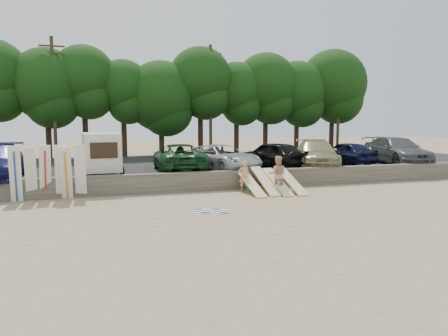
{
  "coord_description": "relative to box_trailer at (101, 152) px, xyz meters",
  "views": [
    {
      "loc": [
        -7.86,
        -18.74,
        3.72
      ],
      "look_at": [
        -0.96,
        3.0,
        1.15
      ],
      "focal_mm": 35.0,
      "sensor_mm": 36.0,
      "label": 1
    }
  ],
  "objects": [
    {
      "name": "ground",
      "position": [
        7.1,
        -5.45,
        -1.97
      ],
      "size": [
        120.0,
        120.0,
        0.0
      ],
      "primitive_type": "plane",
      "color": "tan",
      "rests_on": "ground"
    },
    {
      "name": "seawall",
      "position": [
        7.1,
        -2.45,
        -1.47
      ],
      "size": [
        44.0,
        0.5,
        1.0
      ],
      "primitive_type": "cube",
      "color": "#6B6356",
      "rests_on": "ground"
    },
    {
      "name": "parking_lot",
      "position": [
        7.1,
        5.05,
        -1.62
      ],
      "size": [
        44.0,
        14.5,
        0.7
      ],
      "primitive_type": "cube",
      "color": "#282828",
      "rests_on": "ground"
    },
    {
      "name": "treeline",
      "position": [
        7.98,
        12.09,
        4.56
      ],
      "size": [
        34.4,
        6.22,
        9.45
      ],
      "color": "#382616",
      "rests_on": "parking_lot"
    },
    {
      "name": "utility_poles",
      "position": [
        9.1,
        10.55,
        3.46
      ],
      "size": [
        25.8,
        0.26,
        9.0
      ],
      "color": "#473321",
      "rests_on": "parking_lot"
    },
    {
      "name": "box_trailer",
      "position": [
        0.0,
        0.0,
        0.0
      ],
      "size": [
        2.19,
        3.67,
        2.27
      ],
      "rotation": [
        0.0,
        0.0,
        0.05
      ],
      "color": "beige",
      "rests_on": "parking_lot"
    },
    {
      "name": "car_1",
      "position": [
        4.38,
        0.64,
        -0.47
      ],
      "size": [
        3.05,
        5.91,
        1.59
      ],
      "primitive_type": "imported",
      "rotation": [
        0.0,
        0.0,
        3.07
      ],
      "color": "#163E1E",
      "rests_on": "parking_lot"
    },
    {
      "name": "car_2",
      "position": [
        6.78,
        0.11,
        -0.51
      ],
      "size": [
        4.36,
        6.02,
        1.52
      ],
      "primitive_type": "imported",
      "rotation": [
        0.0,
        0.0,
        0.38
      ],
      "color": "#A9A9AF",
      "rests_on": "parking_lot"
    },
    {
      "name": "car_3",
      "position": [
        10.2,
        0.57,
        -0.45
      ],
      "size": [
        3.59,
        5.22,
        1.65
      ],
      "primitive_type": "imported",
      "rotation": [
        0.0,
        0.0,
        3.52
      ],
      "color": "black",
      "rests_on": "parking_lot"
    },
    {
      "name": "car_4",
      "position": [
        13.05,
        0.16,
        -0.42
      ],
      "size": [
        4.39,
        6.31,
        1.7
      ],
      "primitive_type": "imported",
      "rotation": [
        0.0,
        0.0,
        -0.38
      ],
      "color": "#9B9162",
      "rests_on": "parking_lot"
    },
    {
      "name": "car_5",
      "position": [
        15.86,
        1.1,
        -0.51
      ],
      "size": [
        2.42,
        4.69,
        1.53
      ],
      "primitive_type": "imported",
      "rotation": [
        0.0,
        0.0,
        3.28
      ],
      "color": "black",
      "rests_on": "parking_lot"
    },
    {
      "name": "car_6",
      "position": [
        19.31,
        0.36,
        -0.38
      ],
      "size": [
        3.34,
        6.43,
        1.78
      ],
      "primitive_type": "imported",
      "rotation": [
        0.0,
        0.0,
        -0.14
      ],
      "color": "#4B4D50",
      "rests_on": "parking_lot"
    },
    {
      "name": "surfboard_upright_0",
      "position": [
        -3.8,
        -2.98,
        -0.69
      ],
      "size": [
        0.53,
        0.59,
        2.56
      ],
      "primitive_type": "cube",
      "rotation": [
        0.19,
        0.0,
        0.06
      ],
      "color": "white",
      "rests_on": "ground"
    },
    {
      "name": "surfboard_upright_1",
      "position": [
        -3.18,
        -2.91,
        -0.72
      ],
      "size": [
        0.56,
        0.87,
        2.5
      ],
      "primitive_type": "cube",
      "rotation": [
        0.31,
        0.0,
        0.07
      ],
      "color": "white",
      "rests_on": "ground"
    },
    {
      "name": "surfboard_upright_2",
      "position": [
        -2.58,
        -2.8,
        -0.7
      ],
      "size": [
        0.59,
        0.7,
        2.55
      ],
      "primitive_type": "cube",
      "rotation": [
        0.22,
        0.0,
        0.16
      ],
      "color": "white",
      "rests_on": "ground"
    },
    {
      "name": "surfboard_upright_3",
      "position": [
        -1.9,
        -2.88,
        -0.69
      ],
      "size": [
        0.5,
        0.6,
        2.56
      ],
      "primitive_type": "cube",
      "rotation": [
        0.21,
        0.0,
        -0.0
      ],
      "color": "white",
      "rests_on": "ground"
    },
    {
      "name": "surfboard_upright_4",
      "position": [
        -1.67,
        -3.07,
        -0.73
      ],
      "size": [
        0.53,
        0.88,
        2.49
      ],
      "primitive_type": "cube",
      "rotation": [
        0.31,
        0.0,
        -0.04
      ],
      "color": "white",
      "rests_on": "ground"
    },
    {
      "name": "surfboard_upright_5",
      "position": [
        -1.05,
        -2.91,
        -0.7
      ],
      "size": [
        0.52,
        0.65,
        2.55
      ],
      "primitive_type": "cube",
      "rotation": [
        0.22,
        0.0,
        -0.03
      ],
      "color": "white",
      "rests_on": "ground"
    },
    {
      "name": "surfboard_low_0",
      "position": [
        7.08,
        -4.01,
        -1.47
      ],
      "size": [
        0.56,
        2.87,
        1.0
      ],
      "primitive_type": "cube",
      "rotation": [
        0.32,
        0.0,
        0.0
      ],
      "color": "beige",
      "rests_on": "ground"
    },
    {
      "name": "surfboard_low_1",
      "position": [
        7.86,
        -3.89,
        -1.38
      ],
      "size": [
        0.56,
        2.81,
        1.19
      ],
      "primitive_type": "cube",
      "rotation": [
        0.38,
        0.0,
        0.0
      ],
      "color": "beige",
      "rests_on": "ground"
    },
    {
      "name": "surfboard_low_2",
      "position": [
        8.45,
        -4.12,
        -1.42
      ],
      "size": [
        0.56,
        2.84,
        1.11
      ],
      "primitive_type": "cube",
      "rotation": [
        0.35,
        0.0,
        0.0
      ],
      "color": "beige",
      "rests_on": "ground"
    },
    {
      "name": "surfboard_low_3",
      "position": [
        9.23,
        -4.11,
        -1.43
      ],
      "size": [
        0.56,
        2.84,
        1.09
      ],
      "primitive_type": "cube",
      "rotation": [
        0.35,
        0.0,
        0.0
      ],
      "color": "beige",
      "rests_on": "ground"
    },
    {
      "name": "beachgoer_a",
      "position": [
        6.94,
        -3.33,
        -1.16
      ],
      "size": [
        0.59,
        0.39,
        1.61
      ],
      "primitive_type": "imported",
      "rotation": [
        0.0,
        0.0,
        3.15
      ],
      "color": "tan",
      "rests_on": "ground"
    },
    {
      "name": "beachgoer_b",
      "position": [
        8.39,
        -4.24,
        -1.03
      ],
      "size": [
        1.13,
        1.03,
        1.88
      ],
      "primitive_type": "imported",
      "rotation": [
        0.0,
        0.0,
        2.71
      ],
      "color": "tan",
      "rests_on": "ground"
    },
    {
      "name": "cooler",
      "position": [
        7.26,
        -3.43,
        -1.81
      ],
      "size": [
        0.47,
        0.42,
        0.32
      ],
      "primitive_type": "cube",
      "rotation": [
        0.0,
        0.0,
        0.4
      ],
      "color": "#248636",
      "rests_on": "ground"
    },
    {
      "name": "gear_bag",
      "position": [
        8.05,
        -3.05,
        -1.86
      ],
      "size": [
        0.38,
        0.35,
        0.22
      ],
      "primitive_type": "cube",
      "rotation": [
        0.0,
        0.0,
        -0.42
      ],
      "color": "orange",
      "rests_on": "ground"
    },
    {
      "name": "beach_towel",
      "position": [
        3.98,
        -7.48,
        -1.97
      ],
      "size": [
        1.91,
        1.91,
        0.0
      ],
      "primitive_type": "plane",
      "rotation": [
        0.0,
        0.0,
        -0.34
      ],
      "color": "white",
      "rests_on": "ground"
    }
  ]
}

